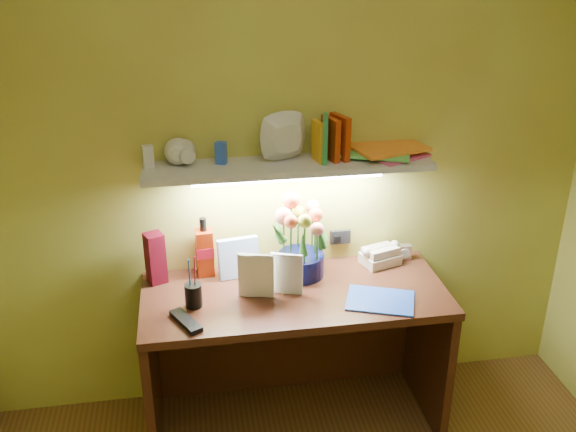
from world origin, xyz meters
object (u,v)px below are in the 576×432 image
object	(u,v)px
telephone	(380,254)
desk_clock	(403,252)
desk	(295,359)
whisky_bottle	(204,247)
flower_bouquet	(301,238)

from	to	relation	value
telephone	desk_clock	size ratio (longest dim) A/B	2.33
desk	whisky_bottle	world-z (taller)	whisky_bottle
flower_bouquet	telephone	world-z (taller)	flower_bouquet
telephone	desk_clock	bearing A→B (deg)	-4.74
telephone	flower_bouquet	bearing A→B (deg)	168.94
desk	flower_bouquet	distance (m)	0.59
desk	desk_clock	bearing A→B (deg)	21.24
desk	flower_bouquet	size ratio (longest dim) A/B	3.60
flower_bouquet	desk	bearing A→B (deg)	-109.94
telephone	desk_clock	world-z (taller)	telephone
telephone	whisky_bottle	world-z (taller)	whisky_bottle
desk	telephone	world-z (taller)	telephone
desk	desk_clock	size ratio (longest dim) A/B	18.51
desk	telephone	distance (m)	0.66
desk_clock	whisky_bottle	world-z (taller)	whisky_bottle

